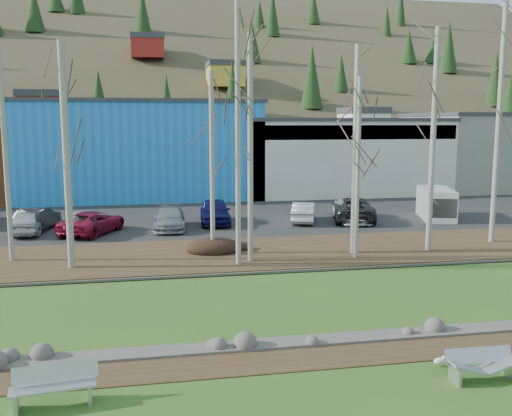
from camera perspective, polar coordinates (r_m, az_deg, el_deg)
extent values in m
plane|color=#314E1C|center=(15.07, 11.79, -17.19)|extent=(200.00, 200.00, 0.00)
cube|color=#382616|center=(16.84, 8.99, -14.19)|extent=(80.00, 1.80, 0.03)
cube|color=#382616|center=(28.25, 0.52, -4.52)|extent=(80.00, 7.00, 0.15)
cube|color=black|center=(38.41, -2.53, -1.01)|extent=(80.00, 14.00, 0.14)
cube|color=blue|center=(51.55, -11.45, 5.70)|extent=(20.00, 12.00, 8.00)
cube|color=#333338|center=(51.51, -11.60, 10.31)|extent=(20.40, 12.24, 0.30)
cube|color=beige|center=(54.42, 7.96, 5.15)|extent=(18.00, 12.00, 6.50)
cube|color=#333338|center=(54.33, 8.03, 8.73)|extent=(18.36, 12.24, 0.30)
cube|color=navy|center=(48.78, 10.24, 7.46)|extent=(17.64, 0.20, 1.20)
cube|color=slate|center=(61.41, 22.32, 5.21)|extent=(14.00, 12.00, 7.00)
cube|color=#333338|center=(61.34, 22.52, 8.61)|extent=(14.28, 12.24, 0.30)
cube|color=#B0B3B5|center=(14.65, -22.85, -17.50)|extent=(0.16, 0.59, 0.47)
cube|color=#B0B3B5|center=(14.59, -16.31, -17.26)|extent=(0.16, 0.59, 0.47)
cube|color=#B0B3B5|center=(14.59, -19.42, -15.21)|extent=(1.91, 0.38, 0.43)
cube|color=#B0B3B5|center=(14.49, -19.64, -16.54)|extent=(1.96, 0.78, 0.05)
cube|color=#B0B3B5|center=(15.74, 19.28, -15.47)|extent=(0.09, 0.55, 0.44)
cube|color=#B0B3B5|center=(16.47, 24.03, -14.63)|extent=(0.09, 0.55, 0.44)
cube|color=#B0B3B5|center=(16.11, 21.35, -13.53)|extent=(1.81, 0.24, 0.39)
cube|color=#9A9C9F|center=(15.80, 20.30, -14.70)|extent=(0.88, 0.52, 0.33)
cube|color=#9A9C9F|center=(16.25, 23.16, -14.21)|extent=(0.88, 0.52, 0.33)
cylinder|color=gold|center=(16.61, 17.82, -14.73)|extent=(0.01, 0.01, 0.09)
cylinder|color=gold|center=(16.66, 17.72, -14.66)|extent=(0.01, 0.01, 0.09)
ellipsoid|color=white|center=(16.61, 17.87, -14.36)|extent=(0.32, 0.18, 0.18)
cube|color=gray|center=(16.60, 17.88, -14.24)|extent=(0.21, 0.12, 0.02)
sphere|color=white|center=(16.66, 18.27, -14.01)|extent=(0.10, 0.10, 0.10)
cone|color=gold|center=(16.69, 18.45, -13.96)|extent=(0.06, 0.04, 0.03)
ellipsoid|color=black|center=(28.24, -4.25, -3.84)|extent=(2.72, 1.92, 0.53)
cylinder|color=#A19C91|center=(28.16, -23.77, 4.84)|extent=(0.23, 0.23, 9.71)
cylinder|color=#A19C91|center=(25.85, -18.44, 4.89)|extent=(0.30, 0.30, 9.74)
cylinder|color=#A19C91|center=(25.08, -1.82, 7.15)|extent=(0.24, 0.24, 11.42)
cylinder|color=#A19C91|center=(25.71, -0.57, 5.85)|extent=(0.25, 0.25, 10.22)
cylinder|color=#A19C91|center=(27.37, -4.42, 4.42)|extent=(0.23, 0.23, 8.71)
cylinder|color=#A19C91|center=(26.78, 10.14, 3.86)|extent=(0.20, 0.20, 8.38)
cylinder|color=#A19C91|center=(29.16, 17.28, 6.37)|extent=(0.27, 0.27, 10.80)
cylinder|color=#A19C91|center=(27.77, 9.91, 5.63)|extent=(0.28, 0.28, 9.93)
cylinder|color=#A19C91|center=(32.49, 23.12, 8.25)|extent=(0.27, 0.27, 13.05)
imported|color=silver|center=(35.12, -21.75, -1.28)|extent=(1.70, 4.07, 1.38)
imported|color=black|center=(35.93, -21.07, -1.03)|extent=(2.26, 4.38, 1.37)
imported|color=maroon|center=(33.94, -16.04, -1.39)|extent=(3.97, 5.16, 1.30)
imported|color=gray|center=(34.42, -8.65, -1.00)|extent=(2.09, 4.62, 1.31)
imported|color=#100F49|center=(35.90, -4.12, -0.34)|extent=(2.14, 4.65, 1.55)
imported|color=silver|center=(36.47, 4.80, -0.41)|extent=(2.52, 4.15, 1.29)
imported|color=#27272A|center=(37.54, 9.68, -0.08)|extent=(3.82, 5.88, 1.50)
imported|color=silver|center=(37.19, 9.49, -0.24)|extent=(2.53, 5.01, 1.39)
imported|color=silver|center=(34.67, -16.95, -1.16)|extent=(1.70, 4.07, 1.38)
cube|color=silver|center=(39.62, 17.55, 0.44)|extent=(3.16, 4.87, 1.97)
cube|color=black|center=(37.89, 18.04, 0.05)|extent=(1.99, 1.44, 1.22)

